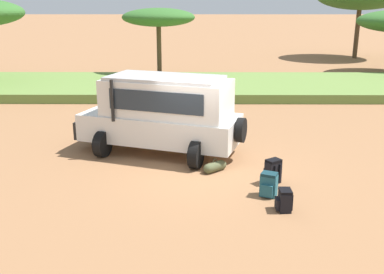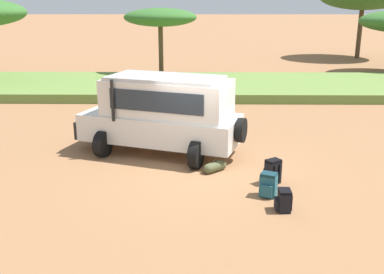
# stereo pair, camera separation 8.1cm
# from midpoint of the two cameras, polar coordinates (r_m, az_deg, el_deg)

# --- Properties ---
(ground_plane) EXTENTS (320.00, 320.00, 0.00)m
(ground_plane) POSITION_cam_midpoint_polar(r_m,az_deg,el_deg) (12.96, 0.64, -3.98)
(ground_plane) COLOR #936642
(grass_bank) EXTENTS (120.00, 7.00, 0.44)m
(grass_bank) POSITION_cam_midpoint_polar(r_m,az_deg,el_deg) (24.41, 0.49, 6.49)
(grass_bank) COLOR olive
(grass_bank) RESTS_ON ground_plane
(safari_vehicle) EXTENTS (5.44, 3.66, 2.44)m
(safari_vehicle) POSITION_cam_midpoint_polar(r_m,az_deg,el_deg) (13.96, -3.88, 3.08)
(safari_vehicle) COLOR silver
(safari_vehicle) RESTS_ON ground_plane
(backpack_beside_front_wheel) EXTENTS (0.48, 0.47, 0.66)m
(backpack_beside_front_wheel) POSITION_cam_midpoint_polar(r_m,az_deg,el_deg) (12.01, 10.01, -4.34)
(backpack_beside_front_wheel) COLOR black
(backpack_beside_front_wheel) RESTS_ON ground_plane
(backpack_cluster_center) EXTENTS (0.47, 0.48, 0.61)m
(backpack_cluster_center) POSITION_cam_midpoint_polar(r_m,az_deg,el_deg) (11.21, 9.50, -6.02)
(backpack_cluster_center) COLOR #235B6B
(backpack_cluster_center) RESTS_ON ground_plane
(backpack_near_rear_wheel) EXTENTS (0.38, 0.38, 0.51)m
(backpack_near_rear_wheel) POSITION_cam_midpoint_polar(r_m,az_deg,el_deg) (10.56, 11.43, -7.88)
(backpack_near_rear_wheel) COLOR black
(backpack_near_rear_wheel) RESTS_ON ground_plane
(duffel_bag_low_black_case) EXTENTS (0.67, 0.62, 0.38)m
(duffel_bag_low_black_case) POSITION_cam_midpoint_polar(r_m,az_deg,el_deg) (12.69, 2.75, -3.78)
(duffel_bag_low_black_case) COLOR #4C5133
(duffel_bag_low_black_case) RESTS_ON ground_plane
(acacia_tree_centre_back) EXTENTS (4.44, 3.87, 4.24)m
(acacia_tree_centre_back) POSITION_cam_midpoint_polar(r_m,az_deg,el_deg) (28.24, -4.37, 14.87)
(acacia_tree_centre_back) COLOR brown
(acacia_tree_centre_back) RESTS_ON ground_plane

